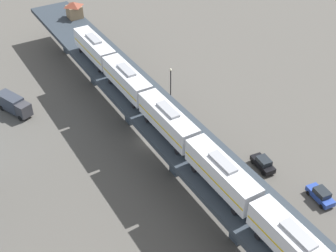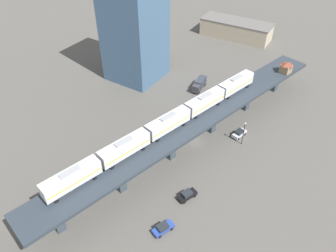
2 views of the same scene
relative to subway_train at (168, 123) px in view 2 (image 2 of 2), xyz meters
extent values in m
plane|color=#4C4944|center=(3.40, 7.46, -9.90)|extent=(400.00, 400.00, 0.00)
cube|color=#283039|center=(3.40, 7.46, -2.94)|extent=(31.37, 91.14, 0.80)
cube|color=#333D47|center=(-6.33, -29.79, -6.62)|extent=(2.20, 2.20, 6.56)
cube|color=#333D47|center=(-2.54, -15.27, -6.62)|extent=(2.20, 2.20, 6.56)
cube|color=#333D47|center=(1.25, -0.76, -6.62)|extent=(2.20, 2.20, 6.56)
cube|color=#333D47|center=(5.04, 13.75, -6.62)|extent=(2.20, 2.20, 6.56)
cube|color=#333D47|center=(8.83, 28.27, -6.62)|extent=(2.20, 2.20, 6.56)
cube|color=#333D47|center=(12.62, 42.78, -6.62)|extent=(2.20, 2.20, 6.56)
cube|color=silver|center=(-6.37, -24.38, 0.00)|extent=(5.74, 12.32, 3.10)
cube|color=gold|center=(-6.37, -24.38, -0.30)|extent=(5.72, 12.10, 0.24)
cube|color=gray|center=(-6.37, -24.38, 1.73)|extent=(2.42, 4.42, 0.36)
cylinder|color=black|center=(-8.58, -28.15, -2.12)|extent=(0.43, 0.87, 0.84)
cylinder|color=black|center=(-6.27, -28.75, -2.12)|extent=(0.43, 0.87, 0.84)
cylinder|color=black|center=(-6.46, -20.02, -2.12)|extent=(0.43, 0.87, 0.84)
cylinder|color=black|center=(-4.15, -20.62, -2.12)|extent=(0.43, 0.87, 0.84)
cube|color=silver|center=(-3.18, -12.19, 0.00)|extent=(5.74, 12.32, 3.10)
cube|color=gold|center=(-3.18, -12.19, -0.30)|extent=(5.72, 12.10, 0.24)
cube|color=gray|center=(-3.18, -12.19, 1.73)|extent=(2.42, 4.42, 0.36)
cylinder|color=black|center=(-5.40, -15.95, -2.12)|extent=(0.43, 0.87, 0.84)
cylinder|color=black|center=(-3.09, -16.56, -2.12)|extent=(0.43, 0.87, 0.84)
cylinder|color=black|center=(-3.27, -7.83, -2.12)|extent=(0.43, 0.87, 0.84)
cylinder|color=black|center=(-0.97, -8.43, -2.12)|extent=(0.43, 0.87, 0.84)
cube|color=silver|center=(0.00, 0.00, 0.00)|extent=(5.74, 12.32, 3.10)
cube|color=gold|center=(0.00, 0.00, -0.30)|extent=(5.72, 12.10, 0.24)
cube|color=gray|center=(0.00, 0.00, 1.73)|extent=(2.42, 4.42, 0.36)
cylinder|color=black|center=(-2.21, -3.76, -2.12)|extent=(0.43, 0.87, 0.84)
cylinder|color=black|center=(0.09, -4.36, -2.12)|extent=(0.43, 0.87, 0.84)
cylinder|color=black|center=(-0.09, 4.36, -2.12)|extent=(0.43, 0.87, 0.84)
cylinder|color=black|center=(2.21, 3.76, -2.12)|extent=(0.43, 0.87, 0.84)
cube|color=silver|center=(3.18, 12.19, 0.00)|extent=(5.74, 12.32, 3.10)
cube|color=gold|center=(3.18, 12.19, -0.30)|extent=(5.72, 12.10, 0.24)
cube|color=gray|center=(3.18, 12.19, 1.73)|extent=(2.42, 4.42, 0.36)
cylinder|color=black|center=(0.97, 8.43, -2.12)|extent=(0.43, 0.87, 0.84)
cylinder|color=black|center=(3.27, 7.83, -2.12)|extent=(0.43, 0.87, 0.84)
cylinder|color=black|center=(3.09, 16.56, -2.12)|extent=(0.43, 0.87, 0.84)
cylinder|color=black|center=(5.40, 15.95, -2.12)|extent=(0.43, 0.87, 0.84)
cube|color=silver|center=(6.37, 24.38, 0.00)|extent=(5.74, 12.32, 3.10)
cube|color=gold|center=(6.37, 24.38, -0.30)|extent=(5.72, 12.10, 0.24)
cube|color=gray|center=(6.37, 24.38, 1.73)|extent=(2.42, 4.42, 0.36)
cylinder|color=black|center=(4.15, 20.62, -2.12)|extent=(0.43, 0.87, 0.84)
cylinder|color=black|center=(6.46, 20.02, -2.12)|extent=(0.43, 0.87, 0.84)
cylinder|color=black|center=(6.27, 28.75, -2.12)|extent=(0.43, 0.87, 0.84)
cylinder|color=black|center=(8.58, 28.15, -2.12)|extent=(0.43, 0.87, 0.84)
cube|color=#8C7251|center=(14.94, 42.18, -1.29)|extent=(3.42, 3.42, 2.50)
pyramid|color=brown|center=(14.94, 42.18, 0.41)|extent=(3.93, 3.93, 0.90)
cube|color=#B7BABF|center=(12.31, 15.88, -9.17)|extent=(2.80, 4.70, 0.80)
cube|color=#1E2328|center=(12.28, 15.73, -8.39)|extent=(2.12, 2.53, 0.76)
cylinder|color=black|center=(11.14, 14.69, -9.57)|extent=(0.39, 0.70, 0.66)
cylinder|color=black|center=(12.80, 14.28, -9.57)|extent=(0.39, 0.70, 0.66)
cylinder|color=black|center=(11.83, 17.47, -9.57)|extent=(0.39, 0.70, 0.66)
cylinder|color=black|center=(13.49, 17.06, -9.57)|extent=(0.39, 0.70, 0.66)
cube|color=black|center=(10.97, -9.42, -9.17)|extent=(3.24, 4.75, 0.80)
cube|color=#1E2328|center=(10.92, -9.56, -8.39)|extent=(2.31, 2.64, 0.76)
cylinder|color=black|center=(9.66, -10.45, -9.57)|extent=(0.46, 0.70, 0.66)
cylinder|color=black|center=(11.26, -11.06, -9.57)|extent=(0.46, 0.70, 0.66)
cylinder|color=black|center=(10.67, -7.78, -9.57)|extent=(0.46, 0.70, 0.66)
cylinder|color=black|center=(12.27, -8.38, -9.57)|extent=(0.46, 0.70, 0.66)
cube|color=#233D93|center=(11.10, -19.10, -9.17)|extent=(3.26, 4.75, 0.80)
cube|color=#1E2328|center=(11.04, -19.24, -8.39)|extent=(2.32, 2.64, 0.76)
cylinder|color=black|center=(9.79, -20.13, -9.57)|extent=(0.46, 0.70, 0.66)
cylinder|color=black|center=(11.38, -20.75, -9.57)|extent=(0.46, 0.70, 0.66)
cylinder|color=black|center=(10.82, -17.46, -9.57)|extent=(0.46, 0.70, 0.66)
cylinder|color=black|center=(12.41, -18.08, -9.57)|extent=(0.46, 0.70, 0.66)
cube|color=#333338|center=(-7.37, 27.84, -8.25)|extent=(2.42, 2.25, 2.30)
cube|color=#2D333D|center=(-7.79, 31.41, -8.05)|extent=(2.90, 5.44, 2.70)
cylinder|color=black|center=(-8.35, 27.72, -9.40)|extent=(0.47, 1.03, 1.00)
cylinder|color=black|center=(-6.38, 27.95, -9.40)|extent=(0.47, 1.03, 1.00)
cylinder|color=black|center=(-9.00, 32.84, -9.40)|extent=(0.47, 1.03, 1.00)
cylinder|color=black|center=(-6.95, 33.08, -9.40)|extent=(0.47, 1.03, 1.00)
cylinder|color=black|center=(14.14, 13.28, -6.65)|extent=(0.20, 0.20, 6.50)
sphere|color=beige|center=(14.14, 13.28, -3.18)|extent=(0.44, 0.44, 0.44)
cube|color=tan|center=(-14.08, 73.77, -6.70)|extent=(28.41, 11.21, 6.40)
cube|color=#595654|center=(-14.08, 73.77, -3.30)|extent=(28.98, 11.43, 0.40)
cube|color=#3D5B7A|center=(-29.48, 26.77, 8.10)|extent=(16.00, 16.00, 36.00)
camera|label=1|loc=(-37.19, -36.67, 37.90)|focal=50.00mm
camera|label=2|loc=(31.95, -49.96, 47.21)|focal=35.00mm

